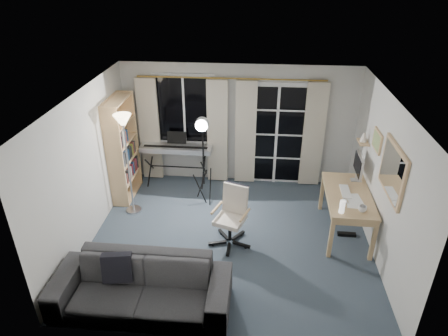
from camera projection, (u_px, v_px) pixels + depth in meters
The scene contains 17 objects.
floor at pixel (230, 238), 6.61m from camera, with size 4.50×4.00×0.02m, color #394653.
window at pixel (184, 109), 7.72m from camera, with size 1.20×0.08×1.40m.
french_door at pixel (276, 135), 7.80m from camera, with size 1.32×0.09×2.11m.
curtains at pixel (231, 132), 7.76m from camera, with size 3.60×0.07×2.13m.
bookshelf at pixel (121, 152), 7.38m from camera, with size 0.32×0.91×1.95m.
torchiere_lamp at pixel (124, 135), 6.61m from camera, with size 0.38×0.38×1.86m.
keyboard_piano at pixel (176, 149), 7.83m from camera, with size 1.41×0.69×1.02m.
studio_light at pixel (202, 135), 6.88m from camera, with size 0.30×0.35×1.74m.
office_chair at pixel (233, 210), 6.30m from camera, with size 0.68×0.69×0.99m.
desk at pixel (348, 199), 6.44m from camera, with size 0.74×1.42×0.75m.
monitor at pixel (358, 166), 6.64m from camera, with size 0.18×0.54×0.47m.
desk_clutter at pixel (346, 210), 6.28m from camera, with size 0.46×0.85×0.95m.
mug at pixel (363, 208), 5.92m from camera, with size 0.12×0.10×0.12m, color silver.
wall_mirror at pixel (393, 171), 5.40m from camera, with size 0.04×0.94×0.74m.
framed_print at pixel (377, 141), 6.16m from camera, with size 0.03×0.42×0.32m.
wall_shelf at pixel (364, 139), 6.70m from camera, with size 0.16×0.30×0.18m.
sofa at pixel (140, 280), 5.11m from camera, with size 2.31×0.70×0.90m.
Camera 1 is at (0.36, -5.28, 4.12)m, focal length 32.00 mm.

